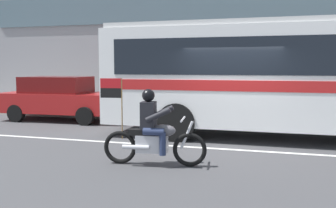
# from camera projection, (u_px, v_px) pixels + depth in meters

# --- Properties ---
(ground_plane) EXTENTS (60.00, 60.00, 0.00)m
(ground_plane) POSITION_uv_depth(u_px,v_px,m) (231.00, 144.00, 9.46)
(ground_plane) COLOR #3D3D3F
(sidewalk_curb) EXTENTS (28.00, 3.80, 0.15)m
(sidewalk_curb) POSITION_uv_depth(u_px,v_px,m) (245.00, 116.00, 14.33)
(sidewalk_curb) COLOR #A39E93
(sidewalk_curb) RESTS_ON ground_plane
(lane_center_stripe) EXTENTS (26.60, 0.14, 0.01)m
(lane_center_stripe) POSITION_uv_depth(u_px,v_px,m) (228.00, 149.00, 8.88)
(lane_center_stripe) COLOR silver
(lane_center_stripe) RESTS_ON ground_plane
(transit_bus) EXTENTS (11.72, 2.64, 3.22)m
(transit_bus) POSITION_uv_depth(u_px,v_px,m) (318.00, 71.00, 9.81)
(transit_bus) COLOR white
(transit_bus) RESTS_ON ground_plane
(motorcycle_with_rider) EXTENTS (2.18, 0.67, 1.78)m
(motorcycle_with_rider) POSITION_uv_depth(u_px,v_px,m) (153.00, 133.00, 7.41)
(motorcycle_with_rider) COLOR black
(motorcycle_with_rider) RESTS_ON ground_plane
(parked_sedan_curbside) EXTENTS (4.57, 1.94, 1.64)m
(parked_sedan_curbside) POSITION_uv_depth(u_px,v_px,m) (61.00, 98.00, 13.64)
(parked_sedan_curbside) COLOR maroon
(parked_sedan_curbside) RESTS_ON ground_plane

